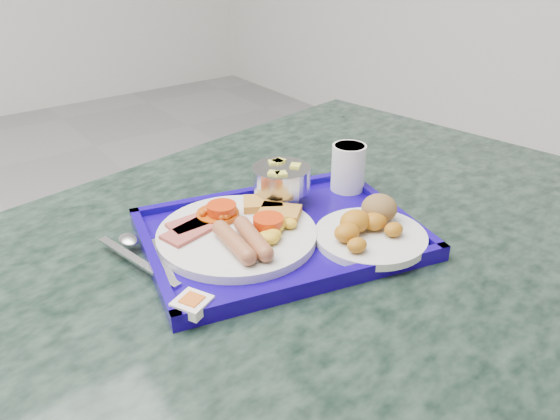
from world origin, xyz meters
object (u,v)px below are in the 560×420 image
object	(u,v)px
main_plate	(241,231)
fruit_bowl	(281,179)
bread_plate	(370,228)
table	(293,347)
juice_cup	(348,166)
tray	(280,236)

from	to	relation	value
main_plate	fruit_bowl	world-z (taller)	fruit_bowl
main_plate	bread_plate	xyz separation A→B (m)	(0.16, -0.12, 0.00)
table	juice_cup	bearing A→B (deg)	22.81
table	fruit_bowl	xyz separation A→B (m)	(0.05, 0.10, 0.27)
table	tray	size ratio (longest dim) A/B	3.07
bread_plate	juice_cup	distance (m)	0.18
table	tray	xyz separation A→B (m)	(-0.01, 0.02, 0.22)
table	main_plate	bearing A→B (deg)	146.97
fruit_bowl	juice_cup	world-z (taller)	juice_cup
bread_plate	fruit_bowl	world-z (taller)	fruit_bowl
tray	main_plate	size ratio (longest dim) A/B	1.94
tray	fruit_bowl	size ratio (longest dim) A/B	4.78
tray	juice_cup	bearing A→B (deg)	15.77
juice_cup	fruit_bowl	bearing A→B (deg)	167.53
main_plate	fruit_bowl	bearing A→B (deg)	26.05
fruit_bowl	main_plate	bearing A→B (deg)	-153.95
table	bread_plate	size ratio (longest dim) A/B	8.50
main_plate	fruit_bowl	distance (m)	0.14
table	fruit_bowl	world-z (taller)	fruit_bowl
juice_cup	main_plate	bearing A→B (deg)	-172.93
bread_plate	juice_cup	world-z (taller)	juice_cup
bread_plate	main_plate	bearing A→B (deg)	143.43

